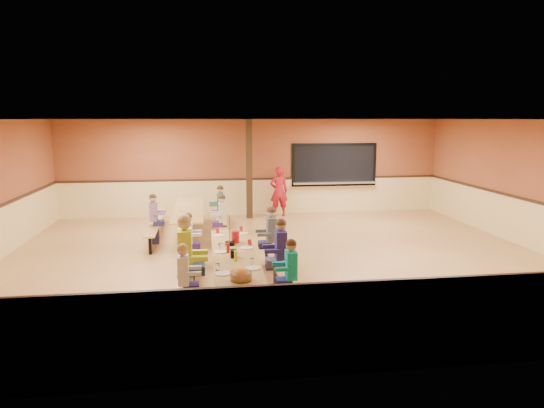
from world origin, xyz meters
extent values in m
plane|color=#9A693A|center=(0.00, 0.00, 0.00)|extent=(12.00, 12.00, 0.00)
cube|color=brown|center=(0.00, 5.00, 1.50)|extent=(12.00, 0.04, 3.00)
cube|color=brown|center=(0.00, -5.00, 1.50)|extent=(12.00, 0.04, 3.00)
cube|color=brown|center=(6.00, 0.00, 1.50)|extent=(0.04, 10.00, 3.00)
cube|color=white|center=(0.00, 0.00, 3.00)|extent=(12.00, 10.00, 0.04)
cube|color=black|center=(2.60, 4.97, 1.55)|extent=(2.60, 0.06, 1.20)
cube|color=silver|center=(2.60, 4.88, 0.98)|extent=(2.70, 0.28, 0.06)
cube|color=black|center=(-0.20, 4.40, 1.50)|extent=(0.18, 0.18, 3.00)
cube|color=#A78142|center=(-1.05, -2.13, 0.72)|extent=(0.75, 3.60, 0.04)
cube|color=black|center=(-1.05, -3.68, 0.35)|extent=(0.08, 0.60, 0.70)
cube|color=black|center=(-1.05, -0.58, 0.35)|extent=(0.08, 0.60, 0.70)
cube|color=#A78142|center=(-1.88, -2.13, 0.43)|extent=(0.26, 3.60, 0.04)
cube|color=black|center=(-1.88, -2.13, 0.21)|extent=(0.06, 0.18, 0.41)
cube|color=#A78142|center=(-0.23, -2.13, 0.43)|extent=(0.26, 3.60, 0.04)
cube|color=black|center=(-0.23, -2.13, 0.21)|extent=(0.06, 0.18, 0.41)
cube|color=#A78142|center=(-1.96, 2.25, 0.72)|extent=(0.75, 3.60, 0.04)
cube|color=black|center=(-1.96, 0.70, 0.35)|extent=(0.08, 0.60, 0.70)
cube|color=black|center=(-1.96, 3.80, 0.35)|extent=(0.08, 0.60, 0.70)
cube|color=#A78142|center=(-2.79, 2.25, 0.43)|extent=(0.26, 3.60, 0.04)
cube|color=black|center=(-2.79, 2.25, 0.21)|extent=(0.06, 0.18, 0.41)
cube|color=#A78142|center=(-1.14, 2.25, 0.43)|extent=(0.26, 3.60, 0.04)
cube|color=black|center=(-1.14, 2.25, 0.21)|extent=(0.06, 0.18, 0.41)
imported|color=#A9131F|center=(0.74, 4.55, 0.78)|extent=(0.58, 0.40, 1.56)
cylinder|color=red|center=(-0.99, -1.41, 0.85)|extent=(0.16, 0.16, 0.22)
cube|color=black|center=(-1.08, -2.37, 0.80)|extent=(0.10, 0.14, 0.13)
cylinder|color=yellow|center=(-1.06, -2.60, 0.82)|extent=(0.06, 0.06, 0.17)
cylinder|color=#B2140F|center=(-1.16, -2.09, 0.82)|extent=(0.06, 0.06, 0.17)
cube|color=black|center=(-1.10, -1.58, 0.77)|extent=(0.16, 0.16, 0.06)
cube|color=#A78142|center=(-1.10, -1.58, 1.05)|extent=(0.02, 0.09, 0.50)
camera|label=1|loc=(-1.51, -10.18, 3.02)|focal=32.00mm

